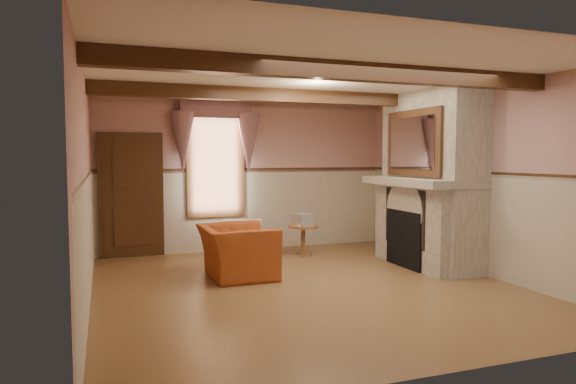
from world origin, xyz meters
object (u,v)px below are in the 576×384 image
object	(u,v)px
mantel_clock	(395,170)
oil_lamp	(403,168)
radiator	(242,236)
armchair	(237,251)
side_table	(303,241)
bowl	(427,175)

from	to	relation	value
mantel_clock	oil_lamp	size ratio (longest dim) A/B	0.86
radiator	mantel_clock	bearing A→B (deg)	-13.76
radiator	mantel_clock	xyz separation A→B (m)	(2.41, -1.30, 1.22)
mantel_clock	oil_lamp	bearing A→B (deg)	-90.00
armchair	side_table	bearing A→B (deg)	-53.82
armchair	side_table	world-z (taller)	armchair
side_table	oil_lamp	distance (m)	2.14
bowl	mantel_clock	distance (m)	0.93
armchair	oil_lamp	distance (m)	3.22
radiator	oil_lamp	distance (m)	3.13
oil_lamp	side_table	bearing A→B (deg)	151.83
radiator	armchair	bearing A→B (deg)	-92.48
radiator	side_table	bearing A→B (deg)	-24.69
armchair	radiator	world-z (taller)	armchair
side_table	radiator	xyz separation A→B (m)	(-0.91, 0.74, 0.02)
radiator	oil_lamp	xyz separation A→B (m)	(2.41, -1.55, 1.26)
radiator	oil_lamp	size ratio (longest dim) A/B	2.50
armchair	bowl	world-z (taller)	bowl
side_table	radiator	bearing A→B (deg)	140.86
bowl	radiator	bearing A→B (deg)	137.33
armchair	mantel_clock	world-z (taller)	mantel_clock
side_table	mantel_clock	xyz separation A→B (m)	(1.50, -0.56, 1.25)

